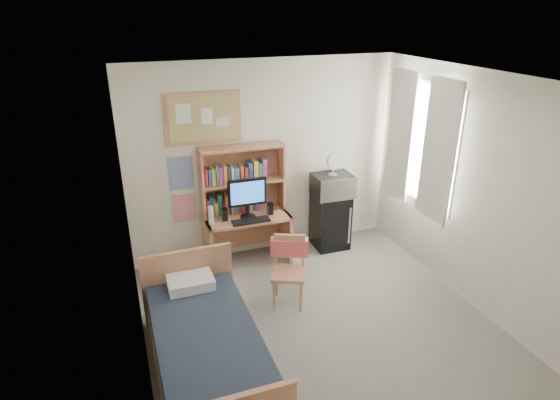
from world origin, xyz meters
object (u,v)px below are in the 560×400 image
object	(u,v)px
mini_fridge	(330,221)
monitor	(247,198)
desk	(247,239)
microwave	(332,185)
desk_fan	(333,165)
bed	(208,354)
bulletin_board	(203,118)
speaker_right	(270,208)
desk_chair	(288,273)
speaker_left	(225,215)

from	to	relation	value
mini_fridge	monitor	xyz separation A→B (m)	(-1.22, -0.10, 0.55)
desk	monitor	xyz separation A→B (m)	(-0.00, -0.06, 0.60)
desk	microwave	world-z (taller)	microwave
desk_fan	bed	bearing A→B (deg)	-137.26
bulletin_board	mini_fridge	world-z (taller)	bulletin_board
bulletin_board	mini_fridge	size ratio (longest dim) A/B	1.21
mini_fridge	bulletin_board	bearing A→B (deg)	172.73
bed	desk	bearing A→B (deg)	63.66
speaker_right	monitor	bearing A→B (deg)	-180.00
mini_fridge	monitor	size ratio (longest dim) A/B	1.47
mini_fridge	speaker_right	bearing A→B (deg)	-172.39
desk	desk_fan	size ratio (longest dim) A/B	3.72
microwave	bed	bearing A→B (deg)	-137.26
bulletin_board	speaker_right	bearing A→B (deg)	-25.51
desk	desk_chair	distance (m)	1.09
bed	desk_fan	bearing A→B (deg)	41.50
microwave	monitor	bearing A→B (deg)	-175.14
speaker_right	desk_fan	bearing A→B (deg)	6.24
mini_fridge	speaker_right	xyz separation A→B (m)	(-0.92, -0.11, 0.37)
desk_chair	speaker_left	xyz separation A→B (m)	(-0.47, 1.02, 0.35)
desk	speaker_right	xyz separation A→B (m)	(0.30, -0.07, 0.42)
bed	monitor	distance (m)	2.17
desk_chair	speaker_left	size ratio (longest dim) A/B	4.92
bulletin_board	monitor	distance (m)	1.12
monitor	microwave	bearing A→B (deg)	4.71
bed	desk_fan	xyz separation A→B (m)	(2.15, 1.91, 0.97)
speaker_left	bulletin_board	bearing A→B (deg)	112.19
desk_chair	bed	size ratio (longest dim) A/B	0.44
monitor	speaker_right	world-z (taller)	monitor
speaker_left	microwave	xyz separation A→B (m)	(1.52, 0.07, 0.17)
speaker_right	microwave	world-z (taller)	microwave
mini_fridge	bed	xyz separation A→B (m)	(-2.15, -1.93, -0.13)
monitor	microwave	xyz separation A→B (m)	(1.22, 0.08, -0.01)
bed	desk_fan	world-z (taller)	desk_fan
desk	microwave	distance (m)	1.36
desk_chair	desk_fan	distance (m)	1.73
desk_chair	speaker_left	bearing A→B (deg)	138.78
monitor	bed	bearing A→B (deg)	-115.96
desk	speaker_right	distance (m)	0.52
mini_fridge	speaker_right	distance (m)	1.00
monitor	desk_fan	world-z (taller)	desk_fan
bulletin_board	desk	distance (m)	1.66
mini_fridge	desk_fan	xyz separation A→B (m)	(-0.00, -0.02, 0.83)
speaker_right	bed	bearing A→B (deg)	-122.99
bulletin_board	desk_fan	size ratio (longest dim) A/B	3.22
monitor	bulletin_board	bearing A→B (deg)	142.41
bed	monitor	size ratio (longest dim) A/B	3.52
bulletin_board	desk	bearing A→B (deg)	-33.29
monitor	speaker_left	size ratio (longest dim) A/B	3.19
desk	desk_chair	world-z (taller)	desk_chair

